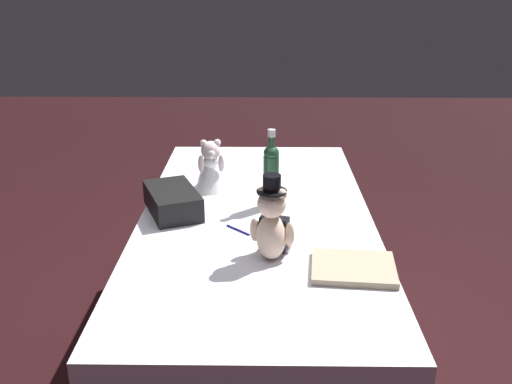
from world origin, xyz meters
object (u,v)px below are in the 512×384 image
at_px(teddy_bear_bride, 211,167).
at_px(signing_pen, 237,230).
at_px(champagne_bottle, 271,175).
at_px(teddy_bear_groom, 272,225).
at_px(guestbook, 353,268).
at_px(gift_case_black, 173,201).

bearing_deg(teddy_bear_bride, signing_pen, -163.35).
distance_m(teddy_bear_bride, champagne_bottle, 0.35).
bearing_deg(teddy_bear_groom, guestbook, -110.11).
xyz_separation_m(teddy_bear_bride, signing_pen, (-0.47, -0.14, -0.10)).
bearing_deg(guestbook, champagne_bottle, 30.79).
height_order(teddy_bear_bride, signing_pen, teddy_bear_bride).
bearing_deg(teddy_bear_groom, champagne_bottle, -0.21).
relative_size(teddy_bear_bride, guestbook, 0.85).
relative_size(teddy_bear_groom, guestbook, 1.11).
relative_size(teddy_bear_bride, gift_case_black, 0.66).
bearing_deg(signing_pen, champagne_bottle, -27.77).
xyz_separation_m(teddy_bear_bride, champagne_bottle, (-0.21, -0.27, 0.04)).
xyz_separation_m(teddy_bear_groom, guestbook, (-0.10, -0.27, -0.11)).
height_order(champagne_bottle, guestbook, champagne_bottle).
relative_size(teddy_bear_groom, gift_case_black, 0.85).
bearing_deg(gift_case_black, champagne_bottle, -79.80).
relative_size(gift_case_black, guestbook, 1.30).
height_order(champagne_bottle, gift_case_black, champagne_bottle).
height_order(signing_pen, gift_case_black, gift_case_black).
distance_m(signing_pen, gift_case_black, 0.33).
bearing_deg(teddy_bear_bride, guestbook, -145.32).
bearing_deg(champagne_bottle, teddy_bear_groom, 179.79).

